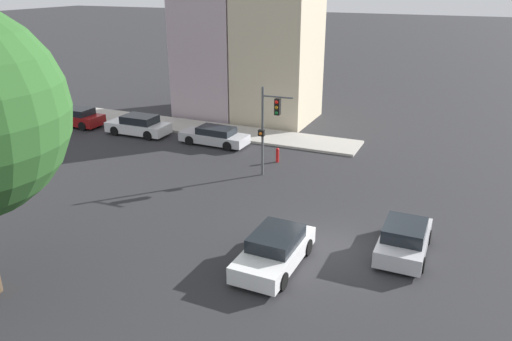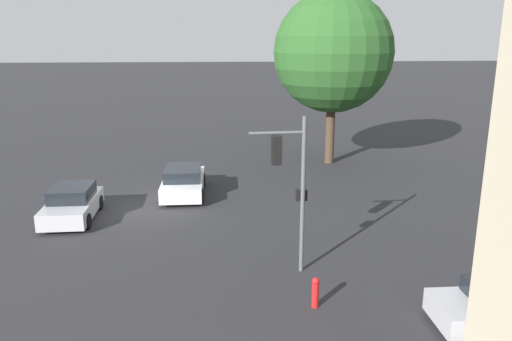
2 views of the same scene
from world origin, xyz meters
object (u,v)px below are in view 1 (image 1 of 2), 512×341
(parked_car_2, at_px, (77,117))
(parked_car_3, at_px, (28,110))
(traffic_signal, at_px, (269,120))
(crossing_car_0, at_px, (404,239))
(parked_car_0, at_px, (215,136))
(parked_car_1, at_px, (139,125))
(crossing_car_1, at_px, (275,250))
(fire_hydrant, at_px, (277,155))

(parked_car_2, xyz_separation_m, parked_car_3, (0.01, 5.14, 0.04))
(traffic_signal, relative_size, crossing_car_0, 1.32)
(parked_car_0, xyz_separation_m, parked_car_2, (-0.18, 11.88, 0.07))
(crossing_car_0, distance_m, parked_car_2, 27.61)
(traffic_signal, height_order, parked_car_1, traffic_signal)
(parked_car_0, relative_size, parked_car_3, 1.15)
(crossing_car_0, bearing_deg, parked_car_3, 72.70)
(crossing_car_1, relative_size, fire_hydrant, 4.83)
(parked_car_0, distance_m, parked_car_1, 6.17)
(traffic_signal, xyz_separation_m, crossing_car_0, (-5.79, -8.42, -2.69))
(parked_car_0, bearing_deg, parked_car_2, 2.22)
(crossing_car_0, bearing_deg, fire_hydrant, 46.96)
(crossing_car_0, xyz_separation_m, parked_car_0, (9.69, 14.04, -0.06))
(crossing_car_0, xyz_separation_m, fire_hydrant, (8.16, 8.81, -0.18))
(crossing_car_1, bearing_deg, parked_car_3, -113.94)
(traffic_signal, xyz_separation_m, parked_car_0, (3.90, 5.62, -2.75))
(crossing_car_1, height_order, parked_car_1, parked_car_1)
(parked_car_3, bearing_deg, parked_car_0, 179.57)
(crossing_car_0, distance_m, parked_car_3, 32.49)
(traffic_signal, relative_size, parked_car_3, 1.24)
(crossing_car_1, distance_m, parked_car_3, 29.31)
(parked_car_2, bearing_deg, fire_hydrant, 175.51)
(parked_car_1, relative_size, parked_car_2, 1.13)
(parked_car_0, bearing_deg, crossing_car_0, 146.76)
(fire_hydrant, bearing_deg, parked_car_0, 73.66)
(parked_car_2, bearing_deg, parked_car_3, -0.06)
(traffic_signal, relative_size, parked_car_0, 1.08)
(parked_car_0, xyz_separation_m, parked_car_3, (-0.17, 17.02, 0.11))
(parked_car_3, bearing_deg, crossing_car_1, 153.73)
(crossing_car_1, xyz_separation_m, parked_car_2, (12.51, 21.37, 0.00))
(crossing_car_0, distance_m, crossing_car_1, 5.45)
(parked_car_0, relative_size, parked_car_1, 1.03)
(fire_hydrant, bearing_deg, crossing_car_0, -132.78)
(crossing_car_1, bearing_deg, parked_car_1, -127.31)
(parked_car_1, bearing_deg, parked_car_0, -179.11)
(parked_car_2, distance_m, fire_hydrant, 17.16)
(parked_car_0, bearing_deg, crossing_car_1, 128.16)
(traffic_signal, relative_size, parked_car_1, 1.12)
(crossing_car_1, xyz_separation_m, parked_car_1, (12.52, 15.65, 0.01))
(parked_car_0, xyz_separation_m, fire_hydrant, (-1.53, -5.23, -0.12))
(parked_car_1, bearing_deg, parked_car_3, -0.61)
(parked_car_0, relative_size, parked_car_2, 1.16)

